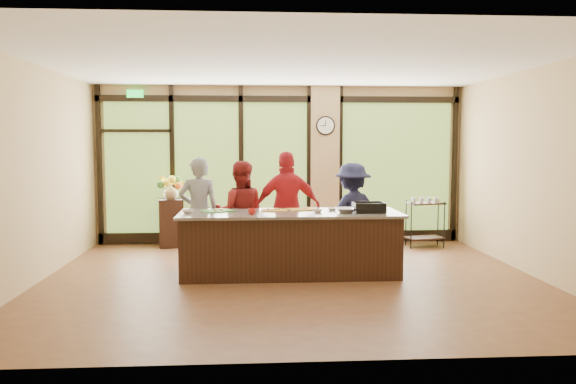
{
  "coord_description": "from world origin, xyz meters",
  "views": [
    {
      "loc": [
        -0.55,
        -7.76,
        1.91
      ],
      "look_at": [
        -0.02,
        0.4,
        1.2
      ],
      "focal_mm": 35.0,
      "sensor_mm": 36.0,
      "label": 1
    }
  ],
  "objects": [
    {
      "name": "prep_bowl_mid",
      "position": [
        0.4,
        0.27,
        0.94
      ],
      "size": [
        0.16,
        0.16,
        0.04
      ],
      "primitive_type": "imported",
      "rotation": [
        0.0,
        0.0,
        0.31
      ],
      "color": "silver",
      "rests_on": "countertop"
    },
    {
      "name": "cook_right",
      "position": [
        1.06,
        1.11,
        0.8
      ],
      "size": [
        1.18,
        0.92,
        1.6
      ],
      "primitive_type": "imported",
      "rotation": [
        0.0,
        0.0,
        3.5
      ],
      "color": "#181935",
      "rests_on": "floor"
    },
    {
      "name": "cook_midleft",
      "position": [
        -0.74,
        1.03,
        0.82
      ],
      "size": [
        0.81,
        0.64,
        1.64
      ],
      "primitive_type": "imported",
      "rotation": [
        0.0,
        0.0,
        3.12
      ],
      "color": "maroon",
      "rests_on": "floor"
    },
    {
      "name": "cutting_board_left",
      "position": [
        -1.05,
        0.48,
        0.93
      ],
      "size": [
        0.54,
        0.49,
        0.01
      ],
      "primitive_type": "cube",
      "rotation": [
        0.0,
        0.0,
        0.43
      ],
      "color": "#3E8C32",
      "rests_on": "countertop"
    },
    {
      "name": "countertop",
      "position": [
        0.0,
        0.3,
        0.9
      ],
      "size": [
        3.2,
        1.1,
        0.04
      ],
      "primitive_type": "cube",
      "color": "#6E655B",
      "rests_on": "island_base"
    },
    {
      "name": "cook_midright",
      "position": [
        0.01,
        0.98,
        0.9
      ],
      "size": [
        1.08,
        0.51,
        1.79
      ],
      "primitive_type": "imported",
      "rotation": [
        0.0,
        0.0,
        3.21
      ],
      "color": "#AE1A22",
      "rests_on": "floor"
    },
    {
      "name": "window_wall",
      "position": [
        0.16,
        2.95,
        1.39
      ],
      "size": [
        6.9,
        0.12,
        3.0
      ],
      "color": "tan",
      "rests_on": "floor"
    },
    {
      "name": "right_wall",
      "position": [
        3.5,
        0.0,
        1.5
      ],
      "size": [
        0.0,
        6.0,
        6.0
      ],
      "primitive_type": "plane",
      "rotation": [
        1.57,
        0.0,
        -1.57
      ],
      "color": "tan",
      "rests_on": "floor"
    },
    {
      "name": "flower_vase",
      "position": [
        -2.04,
        2.67,
        1.03
      ],
      "size": [
        0.31,
        0.31,
        0.28
      ],
      "primitive_type": "imported",
      "rotation": [
        0.0,
        0.0,
        -0.14
      ],
      "color": "#998153",
      "rests_on": "flower_stand"
    },
    {
      "name": "floor",
      "position": [
        0.0,
        0.0,
        0.0
      ],
      "size": [
        7.0,
        7.0,
        0.0
      ],
      "primitive_type": "plane",
      "color": "#58331F",
      "rests_on": "ground"
    },
    {
      "name": "roasting_pan",
      "position": [
        1.13,
        0.2,
        0.96
      ],
      "size": [
        0.45,
        0.36,
        0.08
      ],
      "primitive_type": "cube",
      "rotation": [
        0.0,
        0.0,
        0.04
      ],
      "color": "black",
      "rests_on": "countertop"
    },
    {
      "name": "ceiling",
      "position": [
        0.0,
        0.0,
        3.0
      ],
      "size": [
        7.0,
        7.0,
        0.0
      ],
      "primitive_type": "plane",
      "rotation": [
        3.14,
        0.0,
        0.0
      ],
      "color": "white",
      "rests_on": "back_wall"
    },
    {
      "name": "cook_left",
      "position": [
        -1.38,
        1.03,
        0.85
      ],
      "size": [
        0.66,
        0.47,
        1.7
      ],
      "primitive_type": "imported",
      "rotation": [
        0.0,
        0.0,
        3.25
      ],
      "color": "slate",
      "rests_on": "floor"
    },
    {
      "name": "back_wall",
      "position": [
        0.0,
        3.0,
        1.5
      ],
      "size": [
        7.0,
        0.0,
        7.0
      ],
      "primitive_type": "plane",
      "rotation": [
        1.57,
        0.0,
        0.0
      ],
      "color": "tan",
      "rests_on": "floor"
    },
    {
      "name": "wall_clock",
      "position": [
        0.85,
        2.87,
        2.25
      ],
      "size": [
        0.36,
        0.04,
        0.36
      ],
      "color": "black",
      "rests_on": "window_wall"
    },
    {
      "name": "bar_cart",
      "position": [
        2.64,
        2.33,
        0.55
      ],
      "size": [
        0.74,
        0.52,
        0.92
      ],
      "rotation": [
        0.0,
        0.0,
        0.22
      ],
      "color": "black",
      "rests_on": "floor"
    },
    {
      "name": "mixing_bowl",
      "position": [
        0.79,
        0.16,
        0.96
      ],
      "size": [
        0.3,
        0.3,
        0.07
      ],
      "primitive_type": "imported",
      "rotation": [
        0.0,
        0.0,
        0.03
      ],
      "color": "silver",
      "rests_on": "countertop"
    },
    {
      "name": "island_base",
      "position": [
        0.0,
        0.3,
        0.44
      ],
      "size": [
        3.1,
        1.0,
        0.88
      ],
      "primitive_type": "cube",
      "color": "black",
      "rests_on": "floor"
    },
    {
      "name": "cutting_board_right",
      "position": [
        0.21,
        0.59,
        0.93
      ],
      "size": [
        0.51,
        0.44,
        0.01
      ],
      "primitive_type": "cube",
      "rotation": [
        0.0,
        0.0,
        0.31
      ],
      "color": "gold",
      "rests_on": "countertop"
    },
    {
      "name": "prep_bowl_near",
      "position": [
        -1.47,
        0.29,
        0.95
      ],
      "size": [
        0.18,
        0.18,
        0.05
      ],
      "primitive_type": "imported",
      "rotation": [
        0.0,
        0.0,
        -0.12
      ],
      "color": "silver",
      "rests_on": "countertop"
    },
    {
      "name": "flower_stand",
      "position": [
        -2.04,
        2.67,
        0.44
      ],
      "size": [
        0.51,
        0.51,
        0.89
      ],
      "primitive_type": "cube",
      "rotation": [
        0.0,
        0.0,
        0.15
      ],
      "color": "black",
      "rests_on": "floor"
    },
    {
      "name": "cutting_board_center",
      "position": [
        -0.22,
        0.49,
        0.93
      ],
      "size": [
        0.39,
        0.3,
        0.01
      ],
      "primitive_type": "cube",
      "rotation": [
        0.0,
        0.0,
        -0.04
      ],
      "color": "gold",
      "rests_on": "countertop"
    },
    {
      "name": "prep_bowl_far",
      "position": [
        0.65,
        0.5,
        0.94
      ],
      "size": [
        0.16,
        0.16,
        0.03
      ],
      "primitive_type": "imported",
      "rotation": [
        0.0,
        0.0,
        0.22
      ],
      "color": "silver",
      "rests_on": "countertop"
    },
    {
      "name": "red_ramekin",
      "position": [
        -0.55,
        0.06,
        0.96
      ],
      "size": [
        0.12,
        0.12,
        0.09
      ],
      "primitive_type": "imported",
      "rotation": [
        0.0,
        0.0,
        -0.12
      ],
      "color": "red",
      "rests_on": "countertop"
    },
    {
      "name": "left_wall",
      "position": [
        -3.5,
        0.0,
        1.5
      ],
      "size": [
        0.0,
        6.0,
        6.0
      ],
      "primitive_type": "plane",
      "rotation": [
        1.57,
        0.0,
        1.57
      ],
      "color": "tan",
      "rests_on": "floor"
    }
  ]
}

